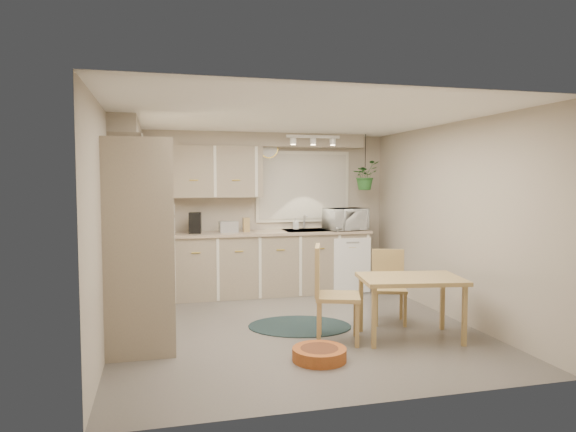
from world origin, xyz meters
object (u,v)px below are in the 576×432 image
object	(u,v)px
dining_table	(410,308)
braided_rug	(300,326)
chair_back	(389,287)
chair_left	(338,294)
microwave	(345,217)
pet_bed	(319,354)

from	to	relation	value
dining_table	braided_rug	size ratio (longest dim) A/B	0.89
chair_back	dining_table	bearing A→B (deg)	104.66
dining_table	chair_left	world-z (taller)	chair_left
microwave	braided_rug	bearing A→B (deg)	-137.26
chair_back	pet_bed	size ratio (longest dim) A/B	1.67
chair_left	pet_bed	world-z (taller)	chair_left
braided_rug	pet_bed	size ratio (longest dim) A/B	2.33
braided_rug	microwave	xyz separation A→B (m)	(1.19, 1.67, 1.14)
dining_table	chair_left	distance (m)	0.81
pet_bed	microwave	world-z (taller)	microwave
dining_table	pet_bed	world-z (taller)	dining_table
chair_left	microwave	bearing A→B (deg)	176.74
pet_bed	microwave	size ratio (longest dim) A/B	0.86
dining_table	chair_back	world-z (taller)	chair_back
chair_left	braided_rug	distance (m)	0.83
dining_table	braided_rug	world-z (taller)	dining_table
braided_rug	microwave	world-z (taller)	microwave
braided_rug	chair_left	bearing A→B (deg)	-68.43
braided_rug	chair_back	bearing A→B (deg)	-5.78
chair_back	pet_bed	world-z (taller)	chair_back
microwave	chair_left	bearing A→B (deg)	-124.22
dining_table	chair_back	distance (m)	0.62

